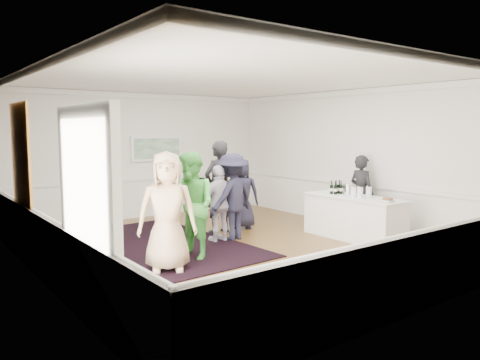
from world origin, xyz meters
TOP-DOWN VIEW (x-y plane):
  - floor at (0.00, 0.00)m, footprint 8.00×8.00m
  - ceiling at (0.00, 0.00)m, footprint 7.00×8.00m
  - wall_left at (-3.50, 0.00)m, footprint 0.02×8.00m
  - wall_right at (3.50, 0.00)m, footprint 0.02×8.00m
  - wall_back at (0.00, 4.00)m, footprint 7.00×0.02m
  - wall_front at (0.00, -4.00)m, footprint 7.00×0.02m
  - wainscoting at (0.00, 0.00)m, footprint 7.00×8.00m
  - mirror at (-3.45, 1.30)m, footprint 0.05×1.25m
  - doorway at (-3.45, -1.90)m, footprint 0.10×1.78m
  - landscape_painting at (0.40, 3.95)m, footprint 1.44×0.06m
  - area_rug at (-1.39, 1.02)m, footprint 3.53×4.54m
  - serving_table at (2.46, -0.90)m, footprint 0.83×2.19m
  - bartender at (3.20, -0.49)m, footprint 0.44×0.64m
  - guest_tan at (-1.72, -0.57)m, footprint 1.12×0.97m
  - guest_green at (-1.02, -0.18)m, footprint 0.81×0.99m
  - guest_lilac at (0.07, 0.57)m, footprint 0.93×0.41m
  - guest_dark_a at (0.37, 0.55)m, footprint 1.28×0.93m
  - guest_dark_b at (0.50, 1.24)m, footprint 0.81×0.60m
  - guest_navy at (1.19, 1.31)m, footprint 0.94×0.86m
  - wine_bottles at (2.47, -0.41)m, footprint 0.27×0.20m
  - juice_pitchers at (2.41, -1.10)m, footprint 0.34×0.32m
  - ice_bucket at (2.53, -0.69)m, footprint 0.26×0.26m
  - nut_bowl at (2.39, -1.77)m, footprint 0.25×0.25m

SIDE VIEW (x-z plane):
  - floor at x=0.00m, z-range 0.00..0.00m
  - area_rug at x=-1.39m, z-range 0.00..0.02m
  - serving_table at x=2.46m, z-range 0.00..0.89m
  - wainscoting at x=0.00m, z-range 0.00..1.00m
  - guest_lilac at x=0.07m, z-range 0.00..1.56m
  - guest_navy at x=1.19m, z-range 0.00..1.62m
  - bartender at x=3.20m, z-range 0.00..1.71m
  - guest_dark_a at x=0.37m, z-range 0.00..1.79m
  - nut_bowl at x=2.39m, z-range 0.89..0.96m
  - guest_green at x=-1.02m, z-range 0.00..1.89m
  - guest_tan at x=-1.72m, z-range 0.00..1.93m
  - ice_bucket at x=2.53m, z-range 0.88..1.12m
  - juice_pitchers at x=2.41m, z-range 0.89..1.13m
  - guest_dark_b at x=0.50m, z-range 0.00..2.03m
  - wine_bottles at x=2.47m, z-range 0.89..1.20m
  - doorway at x=-3.45m, z-range 0.14..2.70m
  - wall_left at x=-3.50m, z-range 0.00..3.20m
  - wall_right at x=3.50m, z-range 0.00..3.20m
  - wall_back at x=0.00m, z-range 0.00..3.20m
  - wall_front at x=0.00m, z-range 0.00..3.20m
  - landscape_painting at x=0.40m, z-range 1.45..2.11m
  - mirror at x=-3.45m, z-range 0.88..2.73m
  - ceiling at x=0.00m, z-range 3.19..3.21m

